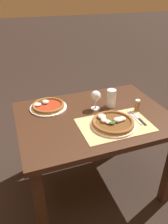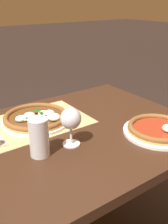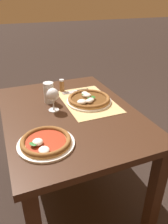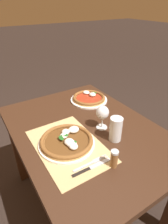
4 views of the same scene
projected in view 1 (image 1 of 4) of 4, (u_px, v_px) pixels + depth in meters
name	position (u px, v px, depth m)	size (l,w,h in m)	color
ground_plane	(92.00, 183.00, 2.02)	(24.00, 24.00, 0.00)	black
dining_table	(94.00, 128.00, 1.71)	(1.14, 0.84, 0.74)	#382114
paper_placemat	(115.00, 125.00, 1.54)	(0.50, 0.33, 0.00)	tan
pizza_near	(113.00, 122.00, 1.52)	(0.32, 0.32, 0.05)	white
pizza_far	(48.00, 106.00, 1.73)	(0.29, 0.29, 0.05)	white
wine_glass	(96.00, 97.00, 1.68)	(0.08, 0.08, 0.16)	silver
pint_glass	(111.00, 99.00, 1.73)	(0.07, 0.07, 0.15)	silver
fork	(134.00, 117.00, 1.61)	(0.02, 0.20, 0.00)	#B7B7BC
knife	(138.00, 118.00, 1.61)	(0.02, 0.22, 0.01)	black
pepper_shaker	(137.00, 106.00, 1.68)	(0.04, 0.04, 0.10)	brown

